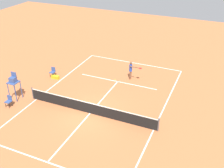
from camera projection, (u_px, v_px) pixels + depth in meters
ground_plane at (90, 113)px, 20.80m from camera, size 60.00×60.00×0.00m
court_lines at (90, 113)px, 20.80m from camera, size 10.21×20.38×0.01m
tennis_net at (90, 108)px, 20.56m from camera, size 10.81×0.10×1.07m
player_serving at (131, 69)px, 25.16m from camera, size 1.30×0.60×1.80m
tennis_ball at (115, 80)px, 25.52m from camera, size 0.07×0.07×0.07m
umpire_chair at (13, 82)px, 21.88m from camera, size 0.80×0.80×2.41m
courtside_chair_near at (9, 101)px, 21.39m from camera, size 0.44×0.46×0.95m
courtside_chair_mid at (53, 71)px, 25.92m from camera, size 0.44×0.46×0.95m
equipment_bag at (55, 77)px, 25.75m from camera, size 0.76×0.32×0.30m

